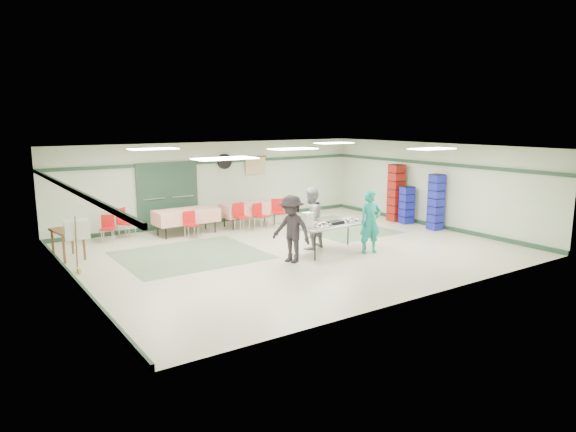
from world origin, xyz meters
TOP-DOWN VIEW (x-y plane):
  - floor at (0.00, 0.00)m, footprint 11.00×11.00m
  - ceiling at (0.00, 0.00)m, footprint 11.00×11.00m
  - wall_back at (0.00, 4.50)m, footprint 11.00×0.00m
  - wall_front at (0.00, -4.50)m, footprint 11.00×0.00m
  - wall_left at (-5.50, 0.00)m, footprint 0.00×9.00m
  - wall_right at (5.50, 0.00)m, footprint 0.00×9.00m
  - trim_back at (0.00, 4.47)m, footprint 11.00×0.06m
  - baseboard_back at (0.00, 4.47)m, footprint 11.00×0.06m
  - trim_left at (-5.47, 0.00)m, footprint 0.06×9.00m
  - baseboard_left at (-5.47, 0.00)m, footprint 0.06×9.00m
  - trim_right at (5.47, 0.00)m, footprint 0.06×9.00m
  - baseboard_right at (5.47, 0.00)m, footprint 0.06×9.00m
  - green_patch_a at (-2.50, 1.00)m, footprint 3.50×3.00m
  - green_patch_b at (2.80, 1.50)m, footprint 2.50×3.50m
  - double_door_left at (-2.20, 4.44)m, footprint 0.90×0.06m
  - double_door_right at (-1.25, 4.44)m, footprint 0.90×0.06m
  - door_frame at (-1.73, 4.42)m, footprint 2.00×0.03m
  - wall_fan at (0.30, 4.44)m, footprint 0.50×0.10m
  - scroll_banner at (1.50, 4.44)m, footprint 0.80×0.02m
  - serving_table at (0.69, -0.83)m, footprint 2.09×0.95m
  - sheet_tray_right at (1.29, -0.85)m, footprint 0.60×0.47m
  - sheet_tray_mid at (0.51, -0.69)m, footprint 0.66×0.52m
  - sheet_tray_left at (0.15, -0.94)m, footprint 0.67×0.52m
  - baking_pan at (0.74, -0.86)m, footprint 0.45×0.30m
  - foam_box_stack at (-0.12, -0.82)m, footprint 0.25×0.23m
  - volunteer_teal at (1.46, -1.41)m, footprint 0.68×0.54m
  - volunteer_grey at (0.46, -0.19)m, footprint 0.96×0.85m
  - volunteer_dark at (-0.73, -0.99)m, footprint 0.93×1.21m
  - dining_table_a at (0.62, 3.38)m, footprint 1.84×0.83m
  - dining_table_b at (-1.58, 3.38)m, footprint 1.92×0.89m
  - chair_a at (0.65, 2.80)m, footprint 0.46×0.46m
  - chair_b at (-0.03, 2.81)m, footprint 0.45×0.45m
  - chair_c at (1.37, 2.81)m, footprint 0.52×0.52m
  - chair_d at (-1.71, 2.80)m, footprint 0.38×0.39m
  - chair_loose_a at (-3.32, 3.84)m, footprint 0.59×0.59m
  - chair_loose_b at (-3.85, 3.65)m, footprint 0.48×0.48m
  - crate_stack_blue_a at (5.15, -0.45)m, footprint 0.42×0.42m
  - crate_stack_red at (5.15, 1.26)m, footprint 0.46×0.46m
  - crate_stack_blue_b at (5.15, 0.76)m, footprint 0.45×0.45m
  - printer_table at (-5.15, 2.41)m, footprint 0.74×1.02m
  - office_printer at (-5.15, 1.29)m, footprint 0.59×0.53m
  - broom at (-5.23, 1.06)m, footprint 0.05×0.21m

SIDE VIEW (x-z plane):
  - floor at x=0.00m, z-range 0.00..0.00m
  - green_patch_a at x=-2.50m, z-range 0.00..0.01m
  - green_patch_b at x=2.80m, z-range 0.00..0.01m
  - baseboard_back at x=0.00m, z-range 0.00..0.12m
  - baseboard_left at x=-5.47m, z-range 0.00..0.12m
  - baseboard_right at x=5.47m, z-range 0.00..0.12m
  - chair_loose_b at x=-3.85m, z-range 0.08..0.86m
  - chair_d at x=-1.71m, z-range 0.09..0.88m
  - chair_a at x=0.65m, z-range 0.09..0.90m
  - chair_b at x=-0.03m, z-range 0.10..0.98m
  - chair_c at x=1.37m, z-range 0.10..0.99m
  - chair_loose_a at x=-3.32m, z-range 0.10..1.00m
  - dining_table_a at x=0.62m, z-range 0.19..0.95m
  - dining_table_b at x=-1.58m, z-range 0.19..0.95m
  - crate_stack_blue_b at x=5.15m, z-range 0.00..1.25m
  - printer_table at x=-5.15m, z-range 0.27..1.02m
  - broom at x=-5.23m, z-range 0.03..1.32m
  - serving_table at x=0.69m, z-range 0.34..1.10m
  - sheet_tray_right at x=1.29m, z-range 0.76..0.78m
  - sheet_tray_mid at x=0.51m, z-range 0.76..0.78m
  - sheet_tray_left at x=0.15m, z-range 0.76..0.78m
  - baking_pan at x=0.74m, z-range 0.76..0.84m
  - volunteer_teal at x=1.46m, z-range 0.00..1.64m
  - volunteer_dark at x=-0.73m, z-range 0.00..1.65m
  - volunteer_grey at x=0.46m, z-range 0.00..1.67m
  - crate_stack_blue_a at x=5.15m, z-range 0.00..1.76m
  - foam_box_stack at x=-0.12m, z-range 0.76..1.14m
  - office_printer at x=-5.15m, z-range 0.74..1.17m
  - crate_stack_red at x=5.15m, z-range 0.00..1.94m
  - double_door_left at x=-2.20m, z-range 0.00..2.10m
  - double_door_right at x=-1.25m, z-range 0.00..2.10m
  - door_frame at x=-1.73m, z-range -0.02..2.12m
  - wall_back at x=0.00m, z-range -4.15..6.85m
  - wall_front at x=0.00m, z-range -4.15..6.85m
  - wall_left at x=-5.50m, z-range -3.15..5.85m
  - wall_right at x=5.50m, z-range -3.15..5.85m
  - scroll_banner at x=1.50m, z-range 1.55..2.15m
  - trim_back at x=0.00m, z-range 2.00..2.10m
  - trim_left at x=-5.47m, z-range 2.00..2.10m
  - trim_right at x=5.47m, z-range 2.00..2.10m
  - wall_fan at x=0.30m, z-range 1.80..2.30m
  - ceiling at x=0.00m, z-range 2.70..2.70m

